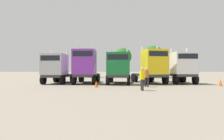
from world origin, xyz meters
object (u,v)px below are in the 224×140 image
semi_truck_silver (57,68)px  traffic_cone_mid (220,83)px  semi_truck_purple (85,66)px  semi_truck_yellow (152,66)px  visitor_with_camera (146,76)px  traffic_cone_near (96,84)px  semi_truck_white (181,67)px  semi_truck_green (119,68)px  visitor_in_hivis (142,77)px

semi_truck_silver → traffic_cone_mid: (17.16, -2.97, -1.43)m
semi_truck_purple → semi_truck_yellow: semi_truck_yellow is taller
visitor_with_camera → traffic_cone_near: 4.83m
traffic_cone_near → semi_truck_purple: bearing=111.6°
semi_truck_purple → semi_truck_silver: bearing=-90.6°
visitor_with_camera → traffic_cone_mid: size_ratio=2.56×
semi_truck_white → visitor_with_camera: size_ratio=3.24×
semi_truck_green → visitor_with_camera: (2.54, -2.99, -0.75)m
semi_truck_white → traffic_cone_near: 10.62m
semi_truck_purple → visitor_in_hivis: bearing=40.9°
semi_truck_silver → semi_truck_purple: bearing=93.0°
semi_truck_white → visitor_with_camera: 6.25m
semi_truck_green → visitor_with_camera: bearing=45.2°
semi_truck_yellow → traffic_cone_mid: semi_truck_yellow is taller
semi_truck_purple → visitor_with_camera: size_ratio=3.41×
semi_truck_white → visitor_with_camera: (-4.83, -3.86, -0.86)m
visitor_with_camera → traffic_cone_near: (-4.75, -0.42, -0.75)m
traffic_cone_mid → semi_truck_green: bearing=167.3°
semi_truck_silver → traffic_cone_near: size_ratio=9.93×
semi_truck_silver → visitor_in_hivis: bearing=57.7°
semi_truck_green → traffic_cone_mid: size_ratio=8.98×
traffic_cone_near → traffic_cone_mid: 12.28m
semi_truck_silver → semi_truck_purple: semi_truck_purple is taller
visitor_in_hivis → visitor_with_camera: visitor_in_hivis is taller
semi_truck_silver → semi_truck_yellow: semi_truck_yellow is taller
semi_truck_green → semi_truck_silver: bearing=-90.8°
semi_truck_yellow → traffic_cone_near: bearing=-65.5°
semi_truck_silver → visitor_in_hivis: size_ratio=3.30×
semi_truck_green → visitor_in_hivis: (1.61, -6.00, -0.75)m
semi_truck_white → visitor_in_hivis: 9.01m
visitor_with_camera → semi_truck_yellow: bearing=16.6°
semi_truck_yellow → semi_truck_silver: bearing=-99.6°
visitor_with_camera → semi_truck_green: bearing=76.7°
semi_truck_white → traffic_cone_mid: semi_truck_white is taller
semi_truck_yellow → traffic_cone_near: size_ratio=11.09×
semi_truck_green → traffic_cone_mid: 10.37m
visitor_in_hivis → traffic_cone_near: bearing=139.0°
semi_truck_purple → semi_truck_yellow: bearing=92.2°
semi_truck_white → visitor_in_hivis: (-5.76, -6.87, -0.86)m
semi_truck_purple → traffic_cone_mid: (13.81, -2.84, -1.66)m
traffic_cone_mid → semi_truck_silver: bearing=170.2°
visitor_in_hivis → visitor_with_camera: (0.93, 3.01, -0.00)m
semi_truck_green → visitor_in_hivis: semi_truck_green is taller
semi_truck_purple → traffic_cone_near: bearing=23.1°
visitor_in_hivis → traffic_cone_mid: (8.40, 3.74, -0.70)m
semi_truck_green → semi_truck_purple: bearing=-93.9°
traffic_cone_mid → semi_truck_purple: bearing=168.4°
visitor_in_hivis → traffic_cone_mid: size_ratio=2.57×
semi_truck_yellow → semi_truck_white: semi_truck_yellow is taller
semi_truck_purple → semi_truck_green: (3.79, -0.58, -0.21)m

